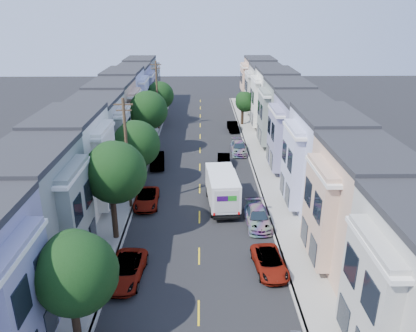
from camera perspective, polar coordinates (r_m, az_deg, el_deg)
ground at (r=35.79m, az=-1.21°, el=-7.21°), size 160.00×160.00×0.00m
road_slab at (r=49.49m, az=-1.14°, el=1.09°), size 12.00×70.00×0.02m
curb_left at (r=49.87m, az=-8.11°, el=1.12°), size 0.30×70.00×0.15m
curb_right at (r=49.81m, az=5.83°, el=1.20°), size 0.30×70.00×0.15m
sidewalk_left at (r=50.05m, az=-9.59°, el=1.10°), size 2.60×70.00×0.15m
sidewalk_right at (r=49.98m, az=7.31°, el=1.20°), size 2.60×70.00×0.15m
centerline at (r=49.50m, az=-1.14°, el=1.08°), size 0.12×70.00×0.01m
townhouse_row_left at (r=50.79m, az=-13.83°, el=0.98°), size 5.00×70.00×8.50m
townhouse_row_right at (r=50.68m, az=11.57°, el=1.13°), size 5.00×70.00×8.50m
tree_a at (r=22.52m, az=-18.23°, el=-14.23°), size 4.33×4.33×6.56m
tree_b at (r=30.99m, az=-13.05°, el=-0.92°), size 4.70×4.70×8.02m
tree_c at (r=40.67m, az=-10.15°, el=3.03°), size 4.70×4.70×6.94m
tree_d at (r=49.95m, az=-8.50°, el=7.74°), size 4.70×4.70×7.97m
tree_e at (r=64.03m, az=-6.87°, el=9.81°), size 4.32×4.32×6.71m
tree_far_r at (r=63.54m, az=5.18°, el=8.95°), size 3.10×3.10×5.22m
utility_pole_near at (r=36.12m, az=-11.31°, el=1.58°), size 1.60×0.26×10.00m
utility_pole_far at (r=61.00m, az=-7.16°, el=9.82°), size 1.60×0.26×10.00m
fedex_truck at (r=37.10m, az=2.01°, el=-3.06°), size 2.57×6.66×3.20m
lead_sedan at (r=46.70m, az=2.22°, el=0.69°), size 1.61×4.12×1.35m
parked_left_b at (r=28.57m, az=-11.48°, el=-14.21°), size 2.60×5.00×1.35m
parked_left_c at (r=38.00m, az=-8.64°, el=-4.58°), size 2.34×4.77×1.30m
parked_left_d at (r=47.08m, az=-7.13°, el=0.81°), size 1.99×4.64×1.51m
parked_right_a at (r=29.19m, az=8.65°, el=-13.29°), size 2.40×4.55×1.22m
parked_right_b at (r=34.57m, az=6.98°, el=-7.14°), size 2.07×4.75×1.42m
parked_right_c at (r=51.29m, az=4.34°, el=2.58°), size 1.97×4.63×1.38m
parked_right_d at (r=60.78m, az=3.53°, el=5.55°), size 1.64×4.04×1.32m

